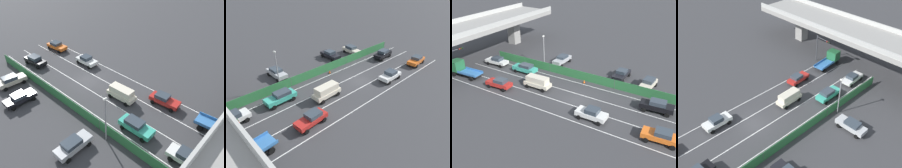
% 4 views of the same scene
% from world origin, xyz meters
% --- Properties ---
extents(ground_plane, '(300.00, 300.00, 0.00)m').
position_xyz_m(ground_plane, '(0.00, 0.00, 0.00)').
color(ground_plane, '#38383A').
extents(lane_line_left_edge, '(0.14, 42.06, 0.01)m').
position_xyz_m(lane_line_left_edge, '(-5.08, 3.03, 0.00)').
color(lane_line_left_edge, silver).
rests_on(lane_line_left_edge, ground).
extents(lane_line_mid_left, '(0.14, 42.06, 0.01)m').
position_xyz_m(lane_line_mid_left, '(-1.69, 3.03, 0.00)').
color(lane_line_mid_left, silver).
rests_on(lane_line_mid_left, ground).
extents(lane_line_mid_right, '(0.14, 42.06, 0.01)m').
position_xyz_m(lane_line_mid_right, '(1.69, 3.03, 0.00)').
color(lane_line_mid_right, silver).
rests_on(lane_line_mid_right, ground).
extents(lane_line_right_edge, '(0.14, 42.06, 0.01)m').
position_xyz_m(lane_line_right_edge, '(5.08, 3.03, 0.00)').
color(lane_line_right_edge, silver).
rests_on(lane_line_right_edge, ground).
extents(green_fence, '(0.10, 38.16, 1.58)m').
position_xyz_m(green_fence, '(6.45, 3.03, 0.79)').
color(green_fence, '#2D753D').
rests_on(green_fence, ground).
extents(car_van_cream, '(2.05, 4.52, 2.05)m').
position_xyz_m(car_van_cream, '(-0.03, 7.35, 1.17)').
color(car_van_cream, beige).
rests_on(car_van_cream, ground).
extents(car_sedan_black, '(2.31, 4.74, 1.75)m').
position_xyz_m(car_sedan_black, '(3.18, -10.98, 0.96)').
color(car_sedan_black, black).
rests_on(car_sedan_black, ground).
extents(car_hatchback_white, '(2.16, 4.66, 1.63)m').
position_xyz_m(car_hatchback_white, '(3.52, 19.89, 0.88)').
color(car_hatchback_white, silver).
rests_on(car_hatchback_white, ground).
extents(car_sedan_white, '(2.09, 4.24, 1.69)m').
position_xyz_m(car_sedan_white, '(-3.35, -4.14, 0.91)').
color(car_sedan_white, white).
rests_on(car_sedan_white, ground).
extents(car_sedan_red, '(2.20, 4.44, 1.64)m').
position_xyz_m(car_sedan_red, '(-3.28, 12.64, 0.90)').
color(car_sedan_red, red).
rests_on(car_sedan_red, ground).
extents(car_taxi_teal, '(2.04, 4.62, 1.69)m').
position_xyz_m(car_taxi_teal, '(3.60, 12.92, 0.94)').
color(car_taxi_teal, teal).
rests_on(car_taxi_teal, ground).
extents(car_taxi_orange, '(2.34, 4.58, 1.64)m').
position_xyz_m(car_taxi_orange, '(-3.21, -13.20, 0.90)').
color(car_taxi_orange, orange).
rests_on(car_taxi_orange, ground).
extents(flatbed_truck_blue, '(2.74, 6.21, 2.67)m').
position_xyz_m(flatbed_truck_blue, '(-3.31, 21.95, 1.36)').
color(flatbed_truck_blue, black).
rests_on(flatbed_truck_blue, ground).
extents(parked_sedan_cream, '(4.52, 2.15, 1.74)m').
position_xyz_m(parked_sedan_cream, '(9.35, -7.93, 0.95)').
color(parked_sedan_cream, beige).
rests_on(parked_sedan_cream, ground).
extents(parked_sedan_dark, '(4.58, 2.08, 1.61)m').
position_xyz_m(parked_sedan_dark, '(10.67, -2.86, 0.88)').
color(parked_sedan_dark, black).
rests_on(parked_sedan_dark, ground).
extents(parked_wagon_silver, '(4.57, 1.99, 1.67)m').
position_xyz_m(parked_wagon_silver, '(10.81, 9.54, 0.93)').
color(parked_wagon_silver, '#B2B5B7').
rests_on(parked_wagon_silver, ground).
extents(traffic_light, '(3.57, 0.56, 5.58)m').
position_xyz_m(traffic_light, '(-5.18, 21.01, 3.95)').
color(traffic_light, '#47474C').
rests_on(traffic_light, ground).
extents(street_lamp, '(0.60, 0.36, 6.43)m').
position_xyz_m(street_lamp, '(7.09, 11.13, 3.96)').
color(street_lamp, gray).
rests_on(street_lamp, ground).
extents(traffic_cone, '(0.47, 0.47, 0.60)m').
position_xyz_m(traffic_cone, '(5.62, 1.78, 0.28)').
color(traffic_cone, orange).
rests_on(traffic_cone, ground).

